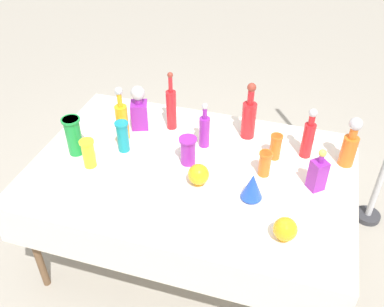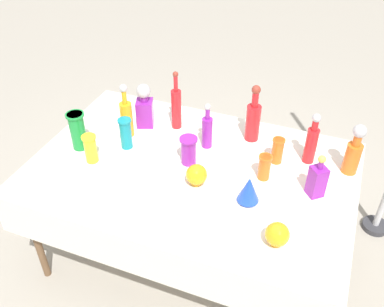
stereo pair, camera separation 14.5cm
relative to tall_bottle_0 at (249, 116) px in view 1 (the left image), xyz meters
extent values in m
plane|color=#A0998C|center=(-0.24, -0.40, -0.91)|extent=(40.00, 40.00, 0.00)
cube|color=white|center=(-0.24, -0.40, -0.16)|extent=(1.82, 1.20, 0.03)
cube|color=white|center=(-0.24, -1.00, -0.28)|extent=(1.82, 0.01, 0.27)
cylinder|color=brown|center=(-1.05, -0.90, -0.54)|extent=(0.04, 0.04, 0.73)
cylinder|color=brown|center=(-1.05, 0.10, -0.54)|extent=(0.04, 0.04, 0.73)
cylinder|color=brown|center=(0.57, 0.10, -0.54)|extent=(0.04, 0.04, 0.73)
cylinder|color=red|center=(0.00, 0.00, -0.03)|extent=(0.09, 0.09, 0.23)
cylinder|color=red|center=(0.00, 0.00, 0.14)|extent=(0.04, 0.04, 0.10)
sphere|color=maroon|center=(0.00, 0.00, 0.20)|extent=(0.05, 0.05, 0.05)
cylinder|color=purple|center=(-0.23, -0.17, -0.05)|extent=(0.06, 0.06, 0.20)
cylinder|color=purple|center=(-0.23, -0.17, 0.09)|extent=(0.03, 0.03, 0.07)
sphere|color=#B2B2B7|center=(-0.23, -0.17, 0.13)|extent=(0.04, 0.04, 0.04)
cylinder|color=red|center=(0.37, -0.10, -0.04)|extent=(0.07, 0.07, 0.22)
cylinder|color=red|center=(0.37, -0.10, 0.10)|extent=(0.04, 0.04, 0.06)
sphere|color=#B2B2B7|center=(0.37, -0.10, 0.15)|extent=(0.05, 0.05, 0.05)
cylinder|color=orange|center=(0.60, -0.11, -0.05)|extent=(0.09, 0.09, 0.18)
cylinder|color=orange|center=(0.60, -0.11, 0.07)|extent=(0.04, 0.04, 0.07)
sphere|color=#B2B2B7|center=(0.60, -0.11, 0.13)|extent=(0.07, 0.07, 0.07)
cylinder|color=red|center=(-0.48, -0.05, -0.01)|extent=(0.06, 0.06, 0.26)
cylinder|color=red|center=(-0.48, -0.05, 0.17)|extent=(0.03, 0.03, 0.10)
sphere|color=maroon|center=(-0.48, -0.05, 0.23)|extent=(0.03, 0.03, 0.03)
cylinder|color=orange|center=(-0.74, -0.24, -0.03)|extent=(0.08, 0.08, 0.23)
cylinder|color=orange|center=(-0.74, -0.24, 0.13)|extent=(0.03, 0.03, 0.09)
sphere|color=#B2B2B7|center=(-0.74, -0.24, 0.19)|extent=(0.05, 0.05, 0.05)
cube|color=purple|center=(-0.68, -0.10, -0.06)|extent=(0.13, 0.13, 0.18)
cylinder|color=purple|center=(-0.68, -0.10, 0.05)|extent=(0.05, 0.05, 0.04)
sphere|color=#B2B2B7|center=(-0.68, -0.10, 0.10)|extent=(0.09, 0.09, 0.09)
cube|color=purple|center=(0.44, -0.37, -0.06)|extent=(0.11, 0.11, 0.18)
cylinder|color=purple|center=(0.44, -0.37, 0.06)|extent=(0.03, 0.03, 0.05)
sphere|color=gold|center=(0.44, -0.37, 0.09)|extent=(0.04, 0.04, 0.04)
cylinder|color=purple|center=(-0.28, -0.36, -0.06)|extent=(0.09, 0.09, 0.17)
cylinder|color=purple|center=(-0.28, -0.36, 0.02)|extent=(0.10, 0.10, 0.01)
cylinder|color=orange|center=(0.16, -0.34, -0.07)|extent=(0.07, 0.07, 0.15)
cylinder|color=orange|center=(0.16, -0.34, 0.00)|extent=(0.07, 0.07, 0.01)
cylinder|color=teal|center=(-0.68, -0.36, -0.05)|extent=(0.07, 0.07, 0.20)
cylinder|color=teal|center=(-0.68, -0.36, 0.04)|extent=(0.08, 0.08, 0.01)
cylinder|color=orange|center=(0.19, -0.17, -0.07)|extent=(0.07, 0.07, 0.16)
cylinder|color=orange|center=(0.19, -0.17, 0.01)|extent=(0.07, 0.07, 0.01)
cylinder|color=#198C38|center=(-0.94, -0.46, -0.03)|extent=(0.09, 0.09, 0.24)
cylinder|color=#198C38|center=(-0.94, -0.46, 0.09)|extent=(0.11, 0.11, 0.01)
cylinder|color=yellow|center=(-0.80, -0.55, -0.06)|extent=(0.07, 0.07, 0.17)
cylinder|color=yellow|center=(-0.80, -0.55, 0.02)|extent=(0.08, 0.08, 0.01)
cylinder|color=blue|center=(0.13, -0.55, -0.14)|extent=(0.07, 0.07, 0.01)
cone|color=blue|center=(0.13, -0.55, -0.06)|extent=(0.11, 0.11, 0.15)
cylinder|color=orange|center=(0.33, -0.78, -0.14)|extent=(0.05, 0.05, 0.01)
sphere|color=orange|center=(0.33, -0.78, -0.08)|extent=(0.12, 0.12, 0.12)
cylinder|color=orange|center=(-0.17, -0.52, -0.14)|extent=(0.05, 0.05, 0.01)
sphere|color=orange|center=(-0.17, -0.52, -0.08)|extent=(0.12, 0.12, 0.12)
cube|color=white|center=(-0.26, -0.95, -0.12)|extent=(0.06, 0.03, 0.05)
cube|color=white|center=(-0.17, -0.93, -0.12)|extent=(0.05, 0.02, 0.04)
cylinder|color=#333338|center=(0.91, 0.30, -0.89)|extent=(0.18, 0.18, 0.04)
camera|label=1|loc=(0.31, -2.20, 1.42)|focal=40.00mm
camera|label=2|loc=(0.44, -2.15, 1.42)|focal=40.00mm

